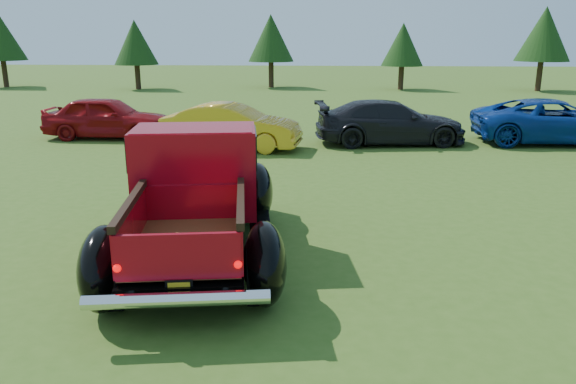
% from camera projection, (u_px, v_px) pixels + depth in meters
% --- Properties ---
extents(ground, '(120.00, 120.00, 0.00)m').
position_uv_depth(ground, '(274.00, 245.00, 10.05)').
color(ground, '#385819').
rests_on(ground, ground).
extents(tree_far_west, '(3.33, 3.33, 5.20)m').
position_uv_depth(tree_far_west, '(0.00, 36.00, 39.31)').
color(tree_far_west, '#332114').
rests_on(tree_far_west, ground).
extents(tree_west, '(2.94, 2.94, 4.60)m').
position_uv_depth(tree_west, '(135.00, 43.00, 37.82)').
color(tree_west, '#332114').
rests_on(tree_west, ground).
extents(tree_mid_left, '(3.20, 3.20, 5.00)m').
position_uv_depth(tree_mid_left, '(271.00, 38.00, 39.09)').
color(tree_mid_left, '#332114').
rests_on(tree_mid_left, ground).
extents(tree_mid_right, '(2.82, 2.82, 4.40)m').
position_uv_depth(tree_mid_right, '(403.00, 45.00, 37.67)').
color(tree_mid_right, '#332114').
rests_on(tree_mid_right, ground).
extents(tree_east, '(3.46, 3.46, 5.40)m').
position_uv_depth(tree_east, '(544.00, 34.00, 36.43)').
color(tree_east, '#332114').
rests_on(tree_east, ground).
extents(pickup_truck, '(3.38, 6.01, 2.13)m').
position_uv_depth(pickup_truck, '(197.00, 191.00, 9.75)').
color(pickup_truck, black).
rests_on(pickup_truck, ground).
extents(show_car_red, '(4.44, 1.81, 1.51)m').
position_uv_depth(show_car_red, '(107.00, 117.00, 20.26)').
color(show_car_red, maroon).
rests_on(show_car_red, ground).
extents(show_car_yellow, '(4.62, 2.05, 1.47)m').
position_uv_depth(show_car_yellow, '(232.00, 127.00, 18.32)').
color(show_car_yellow, gold).
rests_on(show_car_yellow, ground).
extents(show_car_grey, '(5.32, 2.67, 1.48)m').
position_uv_depth(show_car_grey, '(390.00, 122.00, 19.20)').
color(show_car_grey, black).
rests_on(show_car_grey, ground).
extents(show_car_blue, '(5.42, 2.50, 1.51)m').
position_uv_depth(show_car_blue, '(554.00, 121.00, 19.34)').
color(show_car_blue, navy).
rests_on(show_car_blue, ground).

